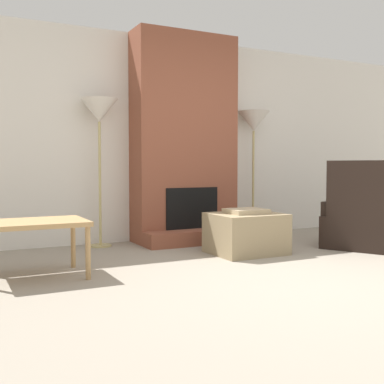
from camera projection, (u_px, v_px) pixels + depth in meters
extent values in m
plane|color=gray|center=(314.00, 281.00, 3.97)|extent=(24.00, 24.00, 0.00)
cube|color=silver|center=(176.00, 139.00, 6.32)|extent=(7.72, 0.06, 2.60)
cube|color=brown|center=(184.00, 138.00, 6.09)|extent=(1.32, 0.44, 2.60)
cube|color=brown|center=(197.00, 237.00, 5.83)|extent=(1.32, 0.30, 0.17)
cube|color=black|center=(192.00, 208.00, 5.94)|extent=(0.70, 0.02, 0.51)
cube|color=#998460|center=(246.00, 233.00, 5.22)|extent=(0.75, 0.64, 0.44)
cube|color=tan|center=(246.00, 211.00, 5.21)|extent=(0.41, 0.35, 0.05)
cube|color=black|center=(366.00, 230.00, 5.71)|extent=(1.29, 1.20, 0.37)
cube|color=black|center=(357.00, 206.00, 5.35)|extent=(0.48, 0.65, 1.01)
cube|color=black|center=(340.00, 222.00, 5.89)|extent=(0.89, 0.59, 0.54)
cube|color=tan|center=(36.00, 223.00, 4.08)|extent=(0.82, 0.62, 0.04)
cylinder|color=tan|center=(88.00, 253.00, 4.02)|extent=(0.04, 0.04, 0.45)
cylinder|color=tan|center=(73.00, 244.00, 4.50)|extent=(0.04, 0.04, 0.45)
cylinder|color=tan|center=(101.00, 246.00, 5.69)|extent=(0.26, 0.26, 0.02)
cylinder|color=tan|center=(100.00, 184.00, 5.65)|extent=(0.03, 0.03, 1.45)
cone|color=silver|center=(99.00, 110.00, 5.60)|extent=(0.43, 0.43, 0.27)
cylinder|color=tan|center=(253.00, 234.00, 6.66)|extent=(0.26, 0.26, 0.02)
cylinder|color=tan|center=(253.00, 182.00, 6.62)|extent=(0.03, 0.03, 1.41)
cone|color=silver|center=(254.00, 121.00, 6.58)|extent=(0.43, 0.43, 0.27)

